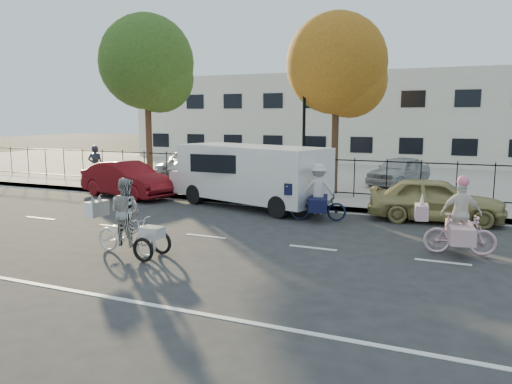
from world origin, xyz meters
The scene contains 22 objects.
ground centered at (0.00, 0.00, 0.00)m, with size 120.00×120.00×0.00m, color #333334.
road_markings centered at (0.00, 0.00, 0.01)m, with size 60.00×9.52×0.01m, color silver, non-canonical shape.
curb centered at (0.00, 5.05, 0.07)m, with size 60.00×0.10×0.15m, color #A8A399.
sidewalk centered at (0.00, 6.10, 0.07)m, with size 60.00×2.20×0.15m, color #A8A399.
parking_lot centered at (0.00, 15.00, 0.07)m, with size 60.00×15.60×0.15m, color #A8A399.
iron_fence centered at (0.00, 7.20, 0.90)m, with size 58.00×0.06×1.50m, color black, non-canonical shape.
building centered at (0.00, 25.00, 3.00)m, with size 34.00×10.00×6.00m, color silver.
lamppost centered at (0.50, 6.80, 3.11)m, with size 0.36×0.36×4.33m.
street_sign centered at (-1.85, 6.80, 1.42)m, with size 0.85×0.06×1.80m.
zebra_trike centered at (-0.85, -2.25, 0.70)m, with size 2.11×0.82×1.81m.
unicorn_bike centered at (6.27, 0.80, 0.69)m, with size 1.89×1.33×1.87m.
bull_bike centered at (2.15, 3.19, 0.71)m, with size 1.97×1.38×1.78m.
white_van centered at (-0.78, 4.50, 1.20)m, with size 6.56×3.64×2.17m.
red_sedan centered at (-6.07, 4.50, 0.70)m, with size 1.49×4.28×1.41m, color #5C0A10.
gold_sedan centered at (5.51, 4.50, 0.68)m, with size 1.61×4.00×1.36m, color #9D9155.
pedestrian centered at (-8.88, 5.90, 1.04)m, with size 0.65×0.42×1.77m, color black.
lot_car_a centered at (-6.98, 10.78, 0.83)m, with size 1.91×4.70×1.36m, color #A1A3A9.
lot_car_b centered at (-6.16, 10.96, 0.87)m, with size 2.39×5.18×1.44m, color white.
lot_car_c centered at (-5.34, 9.69, 0.80)m, with size 1.38×3.96×1.31m, color #52575B.
lot_car_d centered at (3.49, 11.31, 0.79)m, with size 1.51×3.77×1.28m, color #A4A7AC.
tree_west centered at (-6.84, 7.36, 5.36)m, with size 4.17×4.17×7.65m.
tree_mid centered at (1.59, 7.90, 5.01)m, with size 3.91×3.91×7.16m.
Camera 1 is at (6.47, -11.47, 3.22)m, focal length 35.00 mm.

